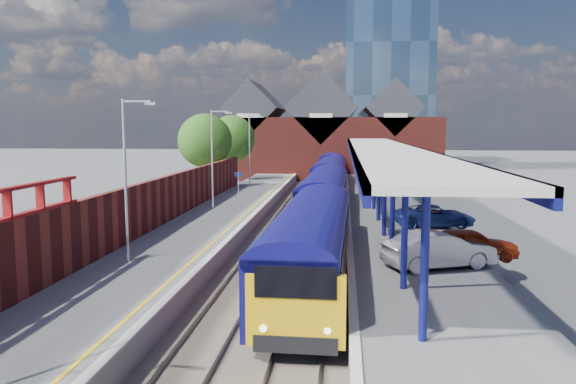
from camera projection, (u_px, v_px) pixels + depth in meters
name	position (u px, v px, depth m)	size (l,w,h in m)	color
ground	(310.00, 208.00, 47.62)	(240.00, 240.00, 0.00)	#5B5B5E
ballast_bed	(301.00, 228.00, 37.74)	(6.00, 76.00, 0.06)	#473D33
rails	(301.00, 227.00, 37.73)	(4.51, 76.00, 0.14)	slate
left_platform	(221.00, 220.00, 38.22)	(5.00, 76.00, 1.00)	#565659
right_platform	(391.00, 223.00, 37.10)	(6.00, 76.00, 1.00)	#565659
coping_left	(255.00, 213.00, 37.93)	(0.30, 76.00, 0.05)	silver
coping_right	(348.00, 214.00, 37.31)	(0.30, 76.00, 0.05)	silver
yellow_line	(246.00, 213.00, 37.99)	(0.14, 76.00, 0.01)	yellow
train	(328.00, 182.00, 48.01)	(3.20, 65.96, 3.45)	#0E0C59
canopy	(383.00, 150.00, 38.52)	(4.50, 52.00, 4.48)	#0F125C
lamp_post_b	(128.00, 170.00, 23.94)	(1.48, 0.18, 7.00)	#A5A8AA
lamp_post_c	(214.00, 153.00, 39.76)	(1.48, 0.18, 7.00)	#A5A8AA
lamp_post_d	(251.00, 145.00, 55.57)	(1.48, 0.18, 7.00)	#A5A8AA
platform_sign	(238.00, 182.00, 41.87)	(0.55, 0.08, 2.50)	#A5A8AA
brick_wall	(151.00, 204.00, 31.86)	(0.35, 50.00, 3.86)	maroon
station_building	(323.00, 137.00, 74.67)	(30.00, 12.12, 13.78)	maroon
glass_tower	(388.00, 46.00, 93.73)	(14.20, 14.20, 40.30)	#435B73
tree_near	(206.00, 142.00, 53.85)	(5.20, 5.20, 8.10)	#382314
tree_far	(233.00, 140.00, 61.66)	(5.20, 5.20, 8.10)	#382314
parked_car_red	(470.00, 244.00, 24.64)	(1.67, 4.15, 1.42)	maroon
parked_car_silver	(439.00, 250.00, 23.24)	(1.62, 4.66, 1.53)	#9C9DA1
parked_car_dark	(439.00, 254.00, 23.30)	(1.59, 3.91, 1.14)	black
parked_car_blue	(435.00, 216.00, 32.83)	(2.13, 4.62, 1.28)	navy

